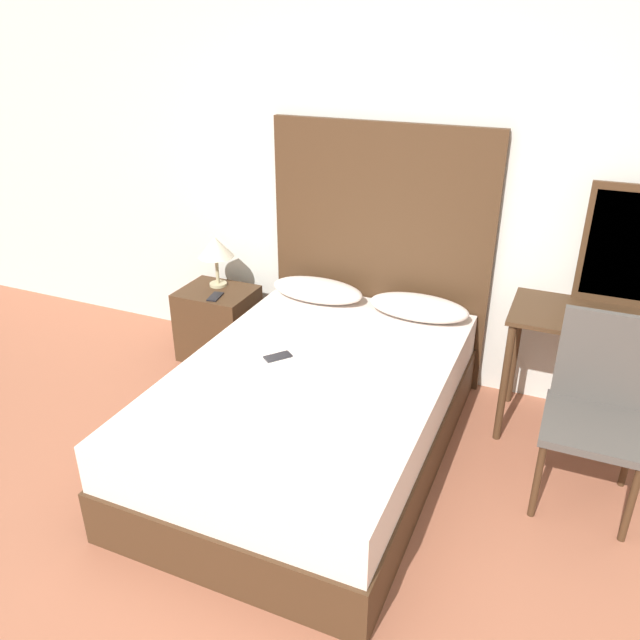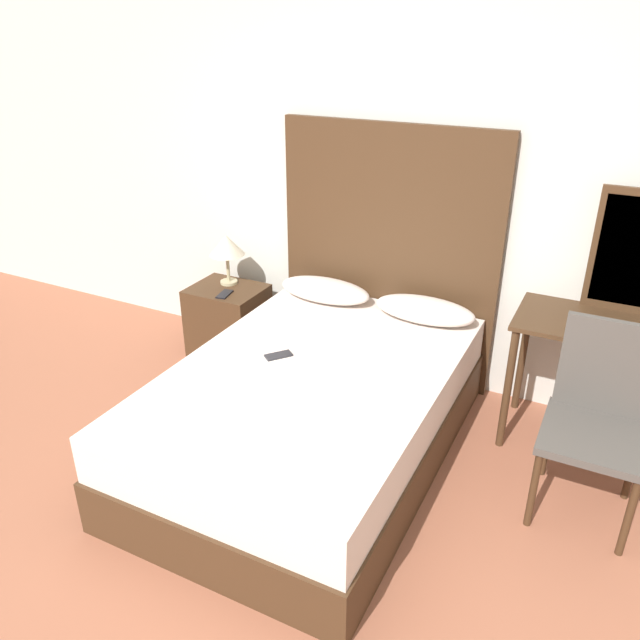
{
  "view_description": "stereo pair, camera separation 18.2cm",
  "coord_description": "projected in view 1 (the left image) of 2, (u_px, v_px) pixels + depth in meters",
  "views": [
    {
      "loc": [
        1.18,
        -1.47,
        2.25
      ],
      "look_at": [
        -0.01,
        1.28,
        0.8
      ],
      "focal_mm": 35.0,
      "sensor_mm": 36.0,
      "label": 1
    },
    {
      "loc": [
        1.35,
        -1.39,
        2.25
      ],
      "look_at": [
        -0.01,
        1.28,
        0.8
      ],
      "focal_mm": 35.0,
      "sensor_mm": 36.0,
      "label": 2
    }
  ],
  "objects": [
    {
      "name": "ground_plane",
      "position": [
        201.0,
        614.0,
        2.61
      ],
      "size": [
        16.0,
        16.0,
        0.0
      ],
      "primitive_type": "plane",
      "color": "#9E5B42"
    },
    {
      "name": "pillow_right",
      "position": [
        419.0,
        307.0,
        3.9
      ],
      "size": [
        0.63,
        0.29,
        0.14
      ],
      "color": "silver",
      "rests_on": "bed"
    },
    {
      "name": "table_lamp",
      "position": [
        216.0,
        248.0,
        4.36
      ],
      "size": [
        0.25,
        0.25,
        0.36
      ],
      "color": "tan",
      "rests_on": "nightstand"
    },
    {
      "name": "nightstand",
      "position": [
        219.0,
        323.0,
        4.52
      ],
      "size": [
        0.51,
        0.42,
        0.52
      ],
      "color": "#422B19",
      "rests_on": "ground_plane"
    },
    {
      "name": "pillow_left",
      "position": [
        317.0,
        290.0,
        4.15
      ],
      "size": [
        0.63,
        0.29,
        0.14
      ],
      "color": "silver",
      "rests_on": "bed"
    },
    {
      "name": "phone_on_bed",
      "position": [
        278.0,
        357.0,
        3.47
      ],
      "size": [
        0.15,
        0.16,
        0.01
      ],
      "color": "#232328",
      "rests_on": "bed"
    },
    {
      "name": "wall_back",
      "position": [
        387.0,
        176.0,
        3.95
      ],
      "size": [
        10.0,
        0.06,
        2.7
      ],
      "color": "silver",
      "rests_on": "ground_plane"
    },
    {
      "name": "phone_on_nightstand",
      "position": [
        215.0,
        297.0,
        4.3
      ],
      "size": [
        0.1,
        0.16,
        0.01
      ],
      "color": "black",
      "rests_on": "nightstand"
    },
    {
      "name": "vanity_desk",
      "position": [
        606.0,
        340.0,
        3.44
      ],
      "size": [
        1.05,
        0.52,
        0.78
      ],
      "color": "#422B19",
      "rests_on": "ground_plane"
    },
    {
      "name": "vanity_mirror",
      "position": [
        624.0,
        246.0,
        3.43
      ],
      "size": [
        0.44,
        0.03,
        0.68
      ],
      "color": "#422B19",
      "rests_on": "vanity_desk"
    },
    {
      "name": "headboard",
      "position": [
        379.0,
        255.0,
        4.11
      ],
      "size": [
        1.47,
        0.05,
        1.7
      ],
      "color": "#422B19",
      "rests_on": "ground_plane"
    },
    {
      "name": "chair",
      "position": [
        598.0,
        401.0,
        3.08
      ],
      "size": [
        0.48,
        0.49,
        0.97
      ],
      "color": "#4C4742",
      "rests_on": "ground_plane"
    },
    {
      "name": "bed",
      "position": [
        312.0,
        413.0,
        3.47
      ],
      "size": [
        1.4,
        2.11,
        0.55
      ],
      "color": "#422B19",
      "rests_on": "ground_plane"
    }
  ]
}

